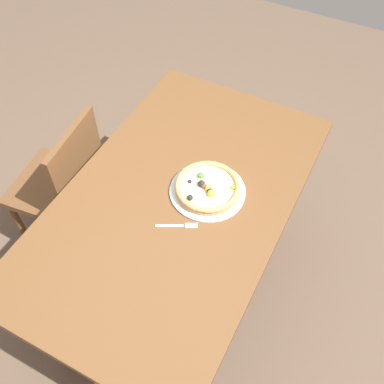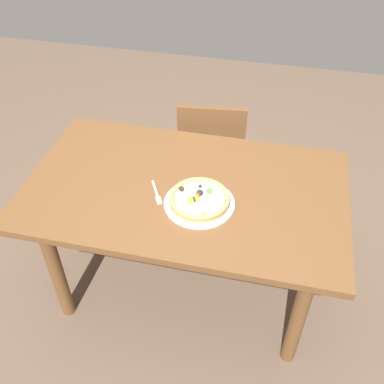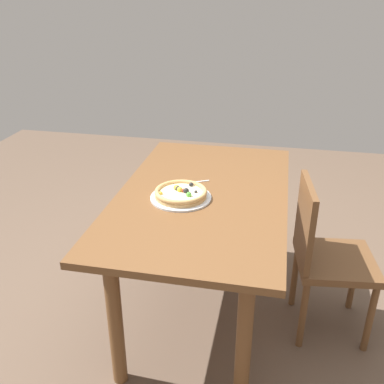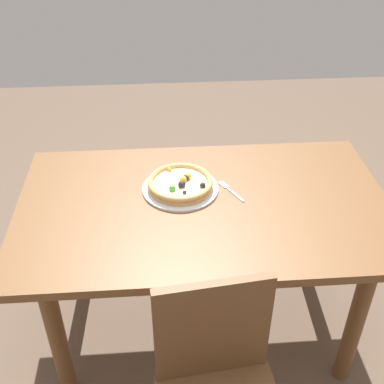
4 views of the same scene
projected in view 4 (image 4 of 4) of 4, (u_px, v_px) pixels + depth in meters
ground_plane at (202, 328)px, 2.38m from camera, size 6.00×6.00×0.00m
dining_table at (204, 224)px, 1.99m from camera, size 1.48×0.88×0.77m
plate at (180, 188)px, 2.00m from camera, size 0.31×0.31×0.01m
pizza at (180, 183)px, 1.99m from camera, size 0.27×0.27×0.05m
fork at (229, 190)px, 2.00m from camera, size 0.09×0.15×0.00m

